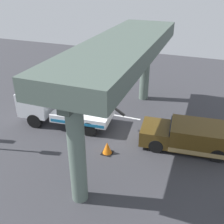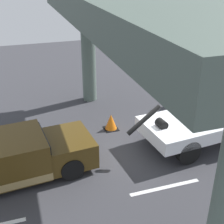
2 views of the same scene
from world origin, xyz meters
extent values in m
cube|color=#38383D|center=(0.00, 0.00, -0.05)|extent=(60.00, 40.00, 0.10)
cube|color=silver|center=(-6.00, -2.28, 0.00)|extent=(2.60, 0.16, 0.01)
cube|color=silver|center=(0.00, -2.28, 0.00)|extent=(2.60, 0.16, 0.01)
cube|color=silver|center=(6.00, -2.28, 0.00)|extent=(2.60, 0.16, 0.01)
cube|color=white|center=(2.14, -0.11, 0.93)|extent=(4.05, 2.75, 0.55)
cube|color=white|center=(5.46, 0.20, 1.48)|extent=(2.25, 2.48, 1.65)
cube|color=black|center=(6.07, 0.26, 1.84)|extent=(0.26, 2.20, 0.66)
cube|color=#196B9E|center=(2.03, 1.09, 0.84)|extent=(3.63, 0.36, 0.20)
cylinder|color=black|center=(-0.04, -0.31, 1.66)|extent=(1.42, 0.31, 1.07)
cylinder|color=black|center=(0.76, -0.24, 1.32)|extent=(0.40, 0.48, 0.36)
cube|color=yellow|center=(5.46, 0.20, 2.38)|extent=(0.42, 1.93, 0.16)
cylinder|color=black|center=(5.16, 1.22, 0.50)|extent=(1.03, 0.41, 1.00)
cylinder|color=black|center=(5.36, -0.85, 0.50)|extent=(1.03, 0.41, 1.00)
cylinder|color=black|center=(1.28, 0.86, 0.50)|extent=(1.03, 0.41, 1.00)
cylinder|color=black|center=(1.48, -1.21, 0.50)|extent=(1.03, 0.41, 1.00)
cube|color=#4C3814|center=(-5.47, -0.06, 0.91)|extent=(3.65, 2.51, 1.35)
cube|color=#4C3814|center=(-2.89, 0.18, 0.71)|extent=(1.92, 2.26, 0.95)
cube|color=black|center=(-3.73, 0.10, 1.20)|extent=(0.24, 1.93, 0.59)
cube|color=#9E8451|center=(-5.47, -0.06, 0.41)|extent=(3.67, 2.53, 0.28)
cylinder|color=black|center=(-3.13, 1.12, 0.42)|extent=(0.86, 0.36, 0.84)
cylinder|color=black|center=(-2.95, -0.79, 0.42)|extent=(0.86, 0.36, 0.84)
cylinder|color=black|center=(-6.51, 0.81, 0.42)|extent=(0.86, 0.36, 0.84)
cylinder|color=black|center=(-6.33, -1.10, 0.42)|extent=(0.86, 0.36, 0.84)
cylinder|color=#596B60|center=(-0.58, 5.89, 2.57)|extent=(0.75, 0.75, 5.14)
cylinder|color=#596B60|center=(-0.58, -5.89, 2.57)|extent=(0.75, 0.75, 5.14)
cube|color=#4B5B52|center=(-0.58, 0.00, 5.63)|extent=(3.60, 13.78, 0.97)
cube|color=#3E4A43|center=(-0.58, 0.00, 4.96)|extent=(0.50, 13.38, 0.36)
cone|color=orange|center=(-0.51, 2.25, 0.37)|extent=(0.57, 0.57, 0.75)
cube|color=black|center=(-0.51, 2.25, 0.01)|extent=(0.63, 0.63, 0.03)
camera|label=1|loc=(-5.15, 13.84, 9.37)|focal=42.18mm
camera|label=2|loc=(-4.39, -9.77, 7.09)|focal=49.76mm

